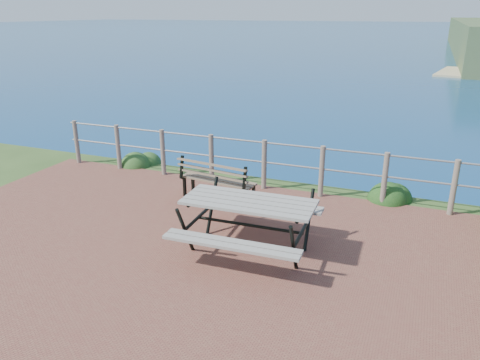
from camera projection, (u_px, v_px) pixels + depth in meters
name	position (u px, v px, depth m)	size (l,w,h in m)	color
ground	(185.00, 269.00, 6.49)	(10.00, 7.00, 0.12)	brown
ocean	(429.00, 20.00, 181.15)	(1200.00, 1200.00, 0.00)	#145D79
safety_railing	(264.00, 162.00, 9.22)	(9.40, 0.10, 1.00)	#6B5B4C
picnic_table	(249.00, 220.00, 6.80)	(1.92, 1.64, 0.80)	gray
park_bench	(218.00, 174.00, 8.64)	(1.50, 0.57, 0.83)	brown
shrub_lip_west	(136.00, 164.00, 10.96)	(0.73, 0.73, 0.46)	#2A4E1D
shrub_lip_east	(386.00, 197.00, 9.02)	(0.80, 0.80, 0.55)	#123C15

